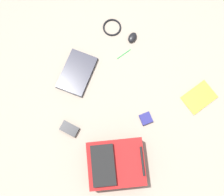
% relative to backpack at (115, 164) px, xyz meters
% --- Properties ---
extents(ground_plane, '(3.64, 3.64, 0.00)m').
position_rel_backpack_xyz_m(ground_plane, '(0.34, 0.28, -0.09)').
color(ground_plane, gray).
extents(backpack, '(0.51, 0.51, 0.21)m').
position_rel_backpack_xyz_m(backpack, '(0.00, 0.00, 0.00)').
color(backpack, maroon).
rests_on(backpack, ground_plane).
extents(laptop, '(0.40, 0.32, 0.03)m').
position_rel_backpack_xyz_m(laptop, '(0.35, 0.68, -0.08)').
color(laptop, '#24242C').
rests_on(laptop, ground_plane).
extents(book_manual, '(0.28, 0.23, 0.01)m').
position_rel_backpack_xyz_m(book_manual, '(0.81, -0.19, -0.09)').
color(book_manual, silver).
rests_on(book_manual, ground_plane).
extents(computer_mouse, '(0.10, 0.08, 0.04)m').
position_rel_backpack_xyz_m(computer_mouse, '(0.86, 0.53, -0.07)').
color(computer_mouse, black).
rests_on(computer_mouse, ground_plane).
extents(cable_coil, '(0.15, 0.15, 0.01)m').
position_rel_backpack_xyz_m(cable_coil, '(0.83, 0.71, -0.09)').
color(cable_coil, black).
rests_on(cable_coil, ground_plane).
extents(power_brick, '(0.11, 0.15, 0.03)m').
position_rel_backpack_xyz_m(power_brick, '(-0.02, 0.43, -0.08)').
color(power_brick, black).
rests_on(power_brick, ground_plane).
extents(pen_black, '(0.13, 0.04, 0.01)m').
position_rel_backpack_xyz_m(pen_black, '(0.71, 0.49, -0.09)').
color(pen_black, '#198C33').
rests_on(pen_black, ground_plane).
extents(earbud_pouch, '(0.11, 0.11, 0.02)m').
position_rel_backpack_xyz_m(earbud_pouch, '(0.41, 0.03, -0.08)').
color(earbud_pouch, navy).
rests_on(earbud_pouch, ground_plane).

